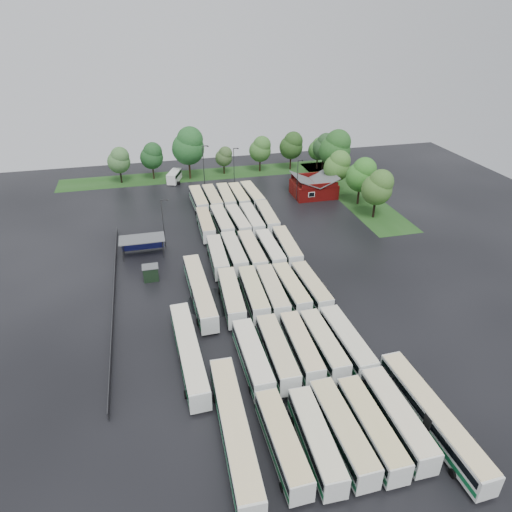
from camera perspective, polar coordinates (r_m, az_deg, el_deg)
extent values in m
plane|color=black|center=(70.81, 0.75, -6.54)|extent=(160.00, 160.00, 0.00)
cube|color=maroon|center=(112.97, 7.20, 8.31)|extent=(10.00, 8.00, 3.40)
cube|color=#4C4F51|center=(111.25, 6.06, 9.47)|extent=(5.07, 8.60, 2.19)
cube|color=#4C4F51|center=(112.98, 8.49, 9.62)|extent=(5.07, 8.60, 2.19)
cube|color=maroon|center=(108.73, 8.01, 8.66)|extent=(9.00, 0.20, 1.20)
cube|color=silver|center=(108.66, 6.96, 7.64)|extent=(1.60, 0.12, 1.20)
cylinder|color=#2D2D30|center=(85.62, -16.31, 0.29)|extent=(0.16, 0.16, 3.40)
cylinder|color=#2D2D30|center=(85.41, -11.52, 0.84)|extent=(0.16, 0.16, 3.40)
cylinder|color=#2D2D30|center=(88.47, -16.29, 1.25)|extent=(0.16, 0.16, 3.40)
cylinder|color=#2D2D30|center=(88.26, -11.66, 1.79)|extent=(0.16, 0.16, 3.40)
cube|color=#4C4F51|center=(86.06, -14.09, 2.11)|extent=(8.20, 4.20, 0.15)
cube|color=navy|center=(88.60, -13.97, 1.55)|extent=(7.60, 0.08, 2.60)
cube|color=black|center=(79.15, -13.02, -2.11)|extent=(2.50, 2.00, 2.50)
cube|color=#4C4F51|center=(78.50, -13.12, -1.29)|extent=(2.70, 2.20, 0.12)
cube|color=#1C4315|center=(128.47, -5.72, 10.15)|extent=(80.00, 10.00, 0.01)
cube|color=#1C4315|center=(117.35, 11.78, 7.83)|extent=(10.00, 50.00, 0.01)
cube|color=#2D2D30|center=(75.92, -17.34, -4.79)|extent=(0.10, 50.00, 1.20)
cube|color=silver|center=(50.46, 3.30, -22.19)|extent=(2.81, 12.20, 2.78)
cube|color=black|center=(50.03, 3.32, -21.79)|extent=(2.86, 11.72, 0.89)
cube|color=#094A21|center=(50.94, 3.28, -22.62)|extent=(2.86, 11.96, 0.61)
cube|color=beige|center=(49.35, 3.35, -21.14)|extent=(2.70, 11.83, 0.12)
cylinder|color=black|center=(49.39, 4.70, -26.59)|extent=(2.58, 0.97, 0.97)
cylinder|color=black|center=(53.91, 1.99, -20.01)|extent=(2.58, 0.97, 0.97)
cube|color=silver|center=(51.00, 7.47, -21.76)|extent=(2.79, 12.11, 2.76)
cube|color=black|center=(50.57, 7.52, -21.36)|extent=(2.84, 11.63, 0.88)
cube|color=#065628|center=(51.47, 7.43, -22.19)|extent=(2.84, 11.87, 0.61)
cube|color=beige|center=(49.90, 7.58, -20.71)|extent=(2.68, 11.75, 0.12)
cylinder|color=black|center=(49.98, 9.07, -26.02)|extent=(2.56, 0.96, 0.96)
cylinder|color=black|center=(54.35, 5.88, -19.67)|extent=(2.56, 0.96, 0.96)
cube|color=silver|center=(52.00, 10.70, -20.66)|extent=(2.88, 12.61, 2.88)
cube|color=black|center=(51.57, 10.76, -20.24)|extent=(2.93, 12.11, 0.92)
cube|color=#125230|center=(52.48, 10.63, -21.11)|extent=(2.93, 12.36, 0.63)
cube|color=beige|center=(50.88, 10.86, -19.57)|extent=(2.77, 12.23, 0.13)
cylinder|color=black|center=(50.94, 12.50, -24.96)|extent=(2.67, 1.00, 1.00)
cylinder|color=black|center=(55.45, 8.84, -18.63)|extent=(2.67, 1.00, 1.00)
cube|color=silver|center=(52.96, 14.13, -20.02)|extent=(2.69, 12.39, 2.83)
cube|color=black|center=(52.54, 14.21, -19.61)|extent=(2.75, 11.89, 0.91)
cube|color=#144E2D|center=(53.43, 14.05, -20.46)|extent=(2.74, 12.14, 0.62)
cube|color=beige|center=(51.88, 14.33, -18.95)|extent=(2.58, 12.01, 0.12)
cylinder|color=black|center=(51.96, 16.03, -24.12)|extent=(2.63, 0.99, 0.99)
cylinder|color=black|center=(56.28, 12.09, -18.13)|extent=(2.63, 0.99, 0.99)
cube|color=silver|center=(54.47, 17.16, -18.74)|extent=(2.66, 12.70, 2.91)
cube|color=black|center=(54.06, 17.26, -18.32)|extent=(2.73, 12.20, 0.93)
cube|color=#14482A|center=(54.94, 17.06, -19.20)|extent=(2.71, 12.45, 0.64)
cube|color=beige|center=(53.40, 17.41, -17.64)|extent=(2.56, 12.32, 0.13)
cylinder|color=black|center=(53.44, 19.19, -22.77)|extent=(2.70, 1.02, 1.02)
cylinder|color=black|center=(57.83, 14.93, -16.96)|extent=(2.70, 1.02, 1.02)
cube|color=silver|center=(59.13, -0.46, -12.57)|extent=(2.71, 12.56, 2.87)
cube|color=black|center=(58.75, -0.46, -12.15)|extent=(2.77, 12.06, 0.92)
cube|color=#06512A|center=(59.55, -0.45, -13.03)|extent=(2.76, 12.31, 0.63)
cube|color=#EFE4C9|center=(58.15, -0.46, -11.47)|extent=(2.61, 12.18, 0.13)
cylinder|color=black|center=(57.28, 0.52, -16.23)|extent=(2.66, 1.00, 1.00)
cylinder|color=black|center=(63.03, -1.31, -11.20)|extent=(2.66, 1.00, 1.00)
cube|color=silver|center=(59.94, 2.63, -11.91)|extent=(2.82, 12.65, 2.89)
cube|color=black|center=(59.56, 2.64, -11.49)|extent=(2.87, 12.15, 0.93)
cube|color=#134F2C|center=(60.36, 2.62, -12.37)|extent=(2.87, 12.40, 0.64)
cube|color=beige|center=(58.97, 2.66, -10.81)|extent=(2.71, 12.27, 0.13)
cylinder|color=black|center=(58.09, 3.74, -15.51)|extent=(2.68, 1.01, 1.01)
cylinder|color=black|center=(63.83, 1.58, -10.60)|extent=(2.68, 1.01, 1.01)
cube|color=silver|center=(60.98, 5.64, -11.29)|extent=(2.83, 12.25, 2.79)
cube|color=black|center=(60.62, 5.66, -10.88)|extent=(2.88, 11.76, 0.89)
cube|color=#175334|center=(61.38, 5.61, -11.72)|extent=(2.88, 12.01, 0.61)
cube|color=beige|center=(60.06, 5.70, -10.23)|extent=(2.72, 11.88, 0.12)
cylinder|color=black|center=(59.21, 6.82, -14.67)|extent=(2.59, 0.98, 0.98)
cylinder|color=black|center=(64.70, 4.45, -10.08)|extent=(2.59, 0.98, 0.98)
cube|color=silver|center=(61.84, 8.42, -10.85)|extent=(2.63, 12.10, 2.77)
cube|color=black|center=(61.49, 8.46, -10.45)|extent=(2.69, 11.62, 0.89)
cube|color=#114926|center=(62.23, 8.38, -11.28)|extent=(2.68, 11.86, 0.61)
cube|color=beige|center=(60.94, 8.52, -9.81)|extent=(2.53, 11.74, 0.12)
cylinder|color=black|center=(60.12, 9.70, -14.12)|extent=(2.57, 0.97, 0.97)
cylinder|color=black|center=(65.47, 7.10, -9.70)|extent=(2.57, 0.97, 0.97)
cube|color=silver|center=(62.63, 11.24, -10.45)|extent=(2.98, 12.72, 2.90)
cube|color=black|center=(62.27, 11.30, -10.04)|extent=(3.03, 12.21, 0.93)
cube|color=#094C23|center=(63.03, 11.19, -10.90)|extent=(3.03, 12.47, 0.64)
cube|color=beige|center=(61.70, 11.38, -9.37)|extent=(2.86, 12.33, 0.13)
cylinder|color=black|center=(60.87, 12.68, -13.81)|extent=(2.69, 1.01, 1.01)
cylinder|color=black|center=(66.36, 9.71, -9.30)|extent=(2.69, 1.01, 1.01)
cube|color=silver|center=(70.09, -3.11, -5.08)|extent=(3.29, 12.84, 2.92)
cube|color=black|center=(69.76, -3.13, -4.68)|extent=(3.32, 12.34, 0.93)
cube|color=#124F2B|center=(70.45, -3.10, -5.51)|extent=(3.33, 12.59, 0.64)
cube|color=beige|center=(69.25, -3.15, -4.04)|extent=(3.16, 12.46, 0.13)
cylinder|color=black|center=(67.67, -2.41, -7.98)|extent=(2.70, 1.02, 1.02)
cylinder|color=black|center=(74.24, -3.69, -4.30)|extent=(2.70, 1.02, 1.02)
cube|color=silver|center=(70.72, -0.34, -4.73)|extent=(2.97, 12.51, 2.85)
cube|color=black|center=(70.41, -0.34, -4.34)|extent=(3.02, 12.01, 0.91)
cube|color=#164D2A|center=(71.07, -0.34, -5.15)|extent=(3.02, 12.26, 0.63)
cube|color=beige|center=(69.91, -0.34, -3.72)|extent=(2.86, 12.13, 0.12)
cylinder|color=black|center=(68.38, 0.45, -7.51)|extent=(2.64, 0.99, 0.99)
cylinder|color=black|center=(74.74, -1.05, -3.99)|extent=(2.64, 0.99, 0.99)
cube|color=silver|center=(71.12, 2.05, -4.53)|extent=(2.94, 12.50, 2.85)
cube|color=black|center=(70.81, 2.06, -4.15)|extent=(2.99, 12.00, 0.91)
cube|color=#0D4927|center=(71.47, 2.05, -4.95)|extent=(2.99, 12.25, 0.63)
cube|color=beige|center=(70.32, 2.07, -3.53)|extent=(2.83, 12.12, 0.12)
cylinder|color=black|center=(68.81, 2.93, -7.29)|extent=(2.64, 0.99, 0.99)
cylinder|color=black|center=(75.11, 1.22, -3.81)|extent=(2.64, 0.99, 0.99)
cube|color=silver|center=(72.12, 4.40, -4.13)|extent=(2.83, 12.20, 2.78)
cube|color=black|center=(71.82, 4.42, -3.75)|extent=(2.88, 11.72, 0.89)
cube|color=#0C4E25|center=(72.45, 4.39, -4.53)|extent=(2.88, 11.96, 0.61)
cube|color=beige|center=(71.34, 4.45, -3.16)|extent=(2.72, 11.84, 0.12)
cylinder|color=black|center=(69.88, 5.33, -6.77)|extent=(2.58, 0.97, 0.97)
cylinder|color=black|center=(75.97, 3.47, -3.46)|extent=(2.58, 0.97, 0.97)
cube|color=silver|center=(72.82, 6.89, -3.92)|extent=(2.90, 12.13, 2.76)
cube|color=black|center=(72.52, 6.92, -3.55)|extent=(2.94, 11.65, 0.88)
cube|color=#10542A|center=(73.15, 6.87, -4.32)|extent=(2.94, 11.89, 0.61)
cube|color=beige|center=(72.06, 6.96, -2.96)|extent=(2.79, 11.77, 0.12)
cylinder|color=black|center=(70.64, 7.90, -6.51)|extent=(2.56, 0.96, 0.96)
cylinder|color=black|center=(76.60, 5.85, -3.27)|extent=(2.56, 0.96, 0.96)
cube|color=silver|center=(81.24, -4.82, -0.07)|extent=(2.90, 12.14, 2.76)
cube|color=black|center=(80.97, -4.84, 0.27)|extent=(2.95, 11.66, 0.88)
cube|color=#124929|center=(81.53, -4.81, -0.44)|extent=(2.95, 11.90, 0.61)
cube|color=beige|center=(80.55, -4.87, 0.82)|extent=(2.79, 11.78, 0.12)
cylinder|color=black|center=(78.62, -4.32, -2.28)|extent=(2.56, 0.97, 0.97)
cylinder|color=black|center=(85.25, -5.22, 0.34)|extent=(2.56, 0.97, 0.97)
cube|color=silver|center=(82.03, -2.75, 0.35)|extent=(2.61, 12.38, 2.84)
cube|color=black|center=(81.76, -2.76, 0.70)|extent=(2.67, 11.88, 0.91)
cube|color=#154F30|center=(82.33, -2.74, -0.03)|extent=(2.66, 12.13, 0.62)
cube|color=beige|center=(81.34, -2.78, 1.26)|extent=(2.51, 12.01, 0.12)
cylinder|color=black|center=(79.35, -2.16, -1.88)|extent=(2.63, 0.99, 0.99)
cylinder|color=black|center=(86.13, -3.25, 0.75)|extent=(2.63, 0.99, 0.99)
cube|color=silver|center=(82.12, -0.50, 0.45)|extent=(2.66, 12.67, 2.90)
cube|color=black|center=(81.85, -0.50, 0.81)|extent=(2.72, 12.16, 0.93)
cube|color=#11542F|center=(82.43, -0.50, 0.06)|extent=(2.71, 12.41, 0.64)
cube|color=beige|center=(81.41, -0.50, 1.38)|extent=(2.55, 12.29, 0.13)
cylinder|color=black|center=(79.42, 0.18, -1.82)|extent=(2.69, 1.01, 1.01)
cylinder|color=black|center=(86.29, -1.12, 0.85)|extent=(2.69, 1.01, 1.01)
cube|color=silver|center=(83.07, 1.77, 0.73)|extent=(2.60, 12.13, 2.78)
cube|color=black|center=(82.81, 1.77, 1.07)|extent=(2.66, 11.65, 0.89)
cube|color=#13532B|center=(83.36, 1.76, 0.36)|extent=(2.65, 11.89, 0.61)
cube|color=#F0E6CA|center=(82.40, 1.78, 1.61)|extent=(2.50, 11.77, 0.12)
cylinder|color=black|center=(80.51, 2.48, -1.41)|extent=(2.57, 0.97, 0.97)
cylinder|color=black|center=(87.03, 1.08, 1.10)|extent=(2.57, 0.97, 0.97)
cube|color=silver|center=(84.09, 3.86, 1.10)|extent=(3.08, 12.62, 2.87)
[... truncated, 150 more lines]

